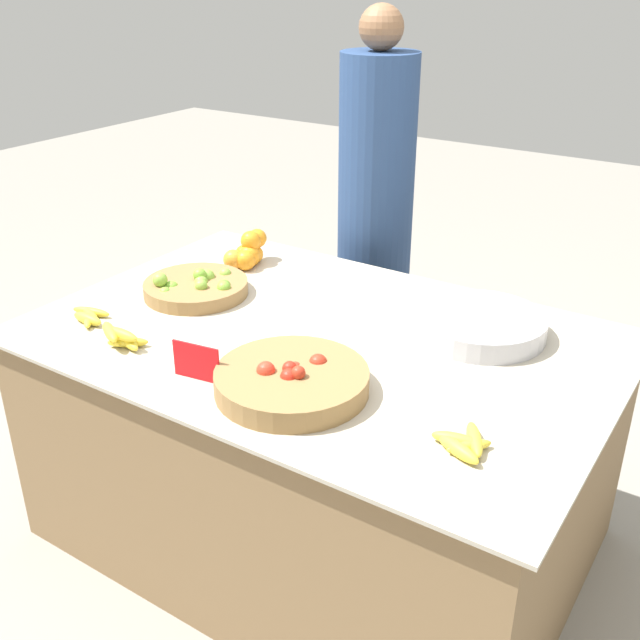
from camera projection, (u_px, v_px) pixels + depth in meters
ground_plane at (320, 531)px, 2.63m from camera, size 12.00×12.00×0.00m
market_table at (320, 439)px, 2.46m from camera, size 1.76×1.18×0.78m
lime_bowl at (196, 287)px, 2.56m from camera, size 0.36×0.36×0.09m
tomato_basket at (292, 381)px, 1.98m from camera, size 0.41×0.41×0.09m
orange_pile at (248, 252)px, 2.79m from camera, size 0.12×0.20×0.13m
metal_bowl at (480, 325)px, 2.28m from camera, size 0.40×0.40×0.07m
price_sign at (196, 362)px, 2.03m from camera, size 0.14×0.03×0.11m
banana_bunch_front_center at (89, 316)px, 2.38m from camera, size 0.17×0.13×0.04m
banana_bunch_back_center at (120, 337)px, 2.22m from camera, size 0.18×0.11×0.06m
banana_bunch_front_left at (465, 443)px, 1.75m from camera, size 0.15×0.17×0.03m
vendor_person at (374, 236)px, 3.09m from camera, size 0.31×0.31×1.67m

